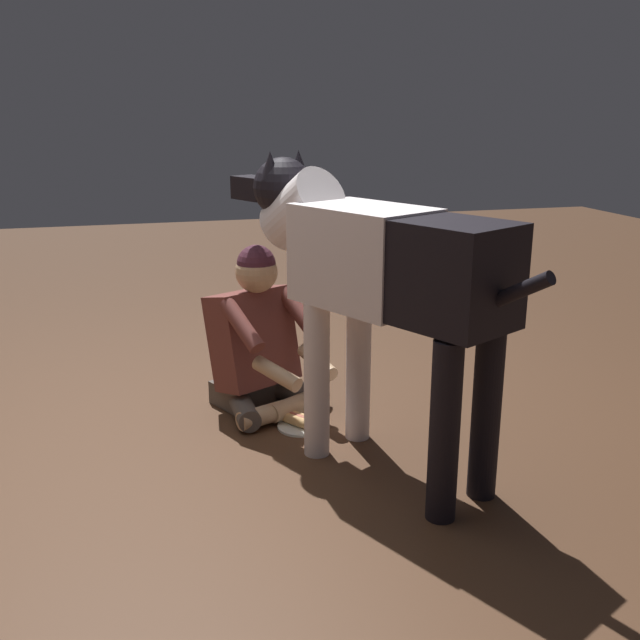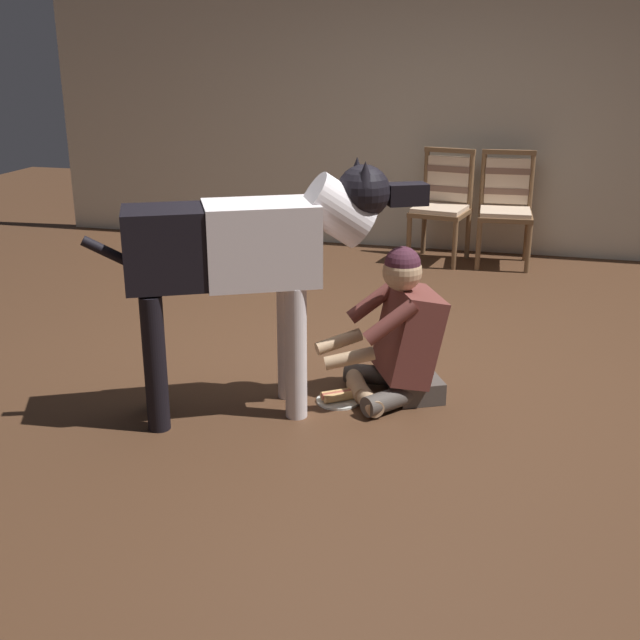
# 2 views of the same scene
# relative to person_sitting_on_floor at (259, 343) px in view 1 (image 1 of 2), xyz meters

# --- Properties ---
(ground_plane) EXTENTS (13.69, 13.69, 0.00)m
(ground_plane) POSITION_rel_person_sitting_on_floor_xyz_m (-0.25, 0.39, -0.35)
(ground_plane) COLOR #4C301E
(person_sitting_on_floor) EXTENTS (0.74, 0.63, 0.85)m
(person_sitting_on_floor) POSITION_rel_person_sitting_on_floor_xyz_m (0.00, 0.00, 0.00)
(person_sitting_on_floor) COLOR #4F4741
(person_sitting_on_floor) RESTS_ON ground
(large_dog) EXTENTS (1.58, 0.88, 1.31)m
(large_dog) POSITION_rel_person_sitting_on_floor_xyz_m (-0.72, -0.36, 0.51)
(large_dog) COLOR silver
(large_dog) RESTS_ON ground
(hot_dog_on_plate) EXTENTS (0.24, 0.24, 0.06)m
(hot_dog_on_plate) POSITION_rel_person_sitting_on_floor_xyz_m (-0.30, -0.15, -0.32)
(hot_dog_on_plate) COLOR white
(hot_dog_on_plate) RESTS_ON ground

